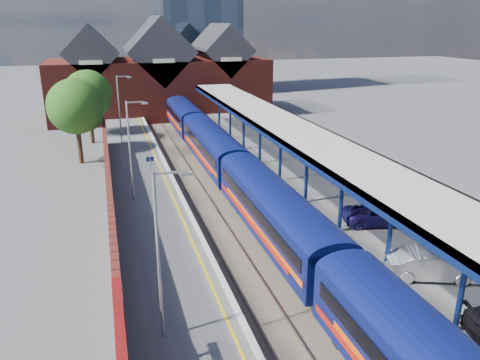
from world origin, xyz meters
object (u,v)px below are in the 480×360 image
object	(u,v)px
lamp_post_c	(132,145)
parked_car_silver	(432,265)
lamp_post_b	(161,247)
lamp_post_d	(120,106)
platform_sign	(151,167)
parked_car_blue	(378,214)
train	(238,171)

from	to	relation	value
lamp_post_c	parked_car_silver	size ratio (longest dim) A/B	1.59
lamp_post_b	lamp_post_d	xyz separation A→B (m)	(0.00, 32.00, 0.00)
lamp_post_b	platform_sign	distance (m)	18.20
lamp_post_d	parked_car_blue	world-z (taller)	lamp_post_d
lamp_post_d	platform_sign	xyz separation A→B (m)	(1.36, -14.00, -2.30)
lamp_post_d	parked_car_silver	distance (m)	33.95
train	parked_car_blue	size ratio (longest dim) A/B	14.80
lamp_post_c	platform_sign	size ratio (longest dim) A/B	2.80
lamp_post_b	train	bearing A→B (deg)	65.12
lamp_post_b	parked_car_silver	world-z (taller)	lamp_post_b
train	parked_car_silver	size ratio (longest dim) A/B	15.01
lamp_post_d	parked_car_blue	distance (m)	28.63
train	lamp_post_d	world-z (taller)	lamp_post_d
train	lamp_post_b	distance (m)	18.89
parked_car_silver	platform_sign	bearing A→B (deg)	55.68
parked_car_silver	parked_car_blue	xyz separation A→B (m)	(1.07, 6.51, -0.10)
train	lamp_post_b	size ratio (longest dim) A/B	9.42
lamp_post_c	parked_car_blue	xyz separation A→B (m)	(14.22, -8.62, -3.37)
train	parked_car_silver	distance (m)	16.92
lamp_post_c	train	bearing A→B (deg)	6.80
parked_car_silver	lamp_post_b	bearing A→B (deg)	114.94
parked_car_blue	platform_sign	bearing A→B (deg)	63.69
lamp_post_b	lamp_post_d	size ratio (longest dim) A/B	1.00
train	lamp_post_c	distance (m)	8.42
lamp_post_d	parked_car_silver	world-z (taller)	lamp_post_d
train	lamp_post_c	xyz separation A→B (m)	(-7.86, -0.94, 2.87)
parked_car_silver	lamp_post_c	bearing A→B (deg)	62.15
platform_sign	parked_car_blue	distance (m)	16.71
train	lamp_post_b	world-z (taller)	lamp_post_b
train	platform_sign	bearing A→B (deg)	170.69
train	parked_car_blue	bearing A→B (deg)	-56.32
lamp_post_d	lamp_post_c	bearing A→B (deg)	-90.00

